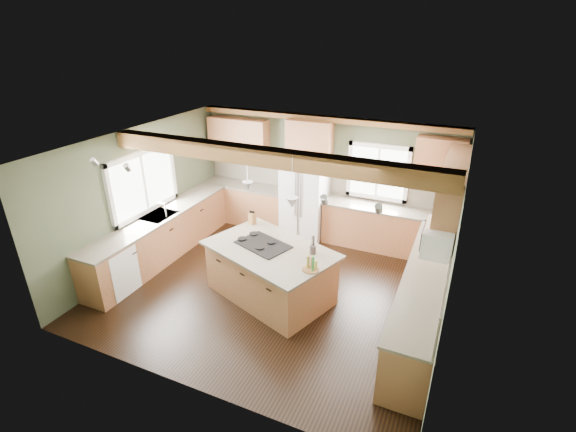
% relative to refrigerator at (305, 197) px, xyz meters
% --- Properties ---
extents(floor, '(5.60, 5.60, 0.00)m').
position_rel_refrigerator_xyz_m(floor, '(0.30, -2.12, -0.90)').
color(floor, black).
rests_on(floor, ground).
extents(ceiling, '(5.60, 5.60, 0.00)m').
position_rel_refrigerator_xyz_m(ceiling, '(0.30, -2.12, 1.70)').
color(ceiling, silver).
rests_on(ceiling, wall_back).
extents(wall_back, '(5.60, 0.00, 5.60)m').
position_rel_refrigerator_xyz_m(wall_back, '(0.30, 0.38, 0.40)').
color(wall_back, '#424C36').
rests_on(wall_back, ground).
extents(wall_left, '(0.00, 5.00, 5.00)m').
position_rel_refrigerator_xyz_m(wall_left, '(-2.50, -2.12, 0.40)').
color(wall_left, '#424C36').
rests_on(wall_left, ground).
extents(wall_right, '(0.00, 5.00, 5.00)m').
position_rel_refrigerator_xyz_m(wall_right, '(3.10, -2.12, 0.40)').
color(wall_right, '#424C36').
rests_on(wall_right, ground).
extents(ceiling_beam, '(5.55, 0.26, 0.26)m').
position_rel_refrigerator_xyz_m(ceiling_beam, '(0.30, -2.38, 1.57)').
color(ceiling_beam, brown).
rests_on(ceiling_beam, ceiling).
extents(soffit_trim, '(5.55, 0.20, 0.10)m').
position_rel_refrigerator_xyz_m(soffit_trim, '(0.30, 0.28, 1.64)').
color(soffit_trim, brown).
rests_on(soffit_trim, ceiling).
extents(backsplash_back, '(5.58, 0.03, 0.58)m').
position_rel_refrigerator_xyz_m(backsplash_back, '(0.30, 0.36, 0.31)').
color(backsplash_back, brown).
rests_on(backsplash_back, wall_back).
extents(backsplash_right, '(0.03, 3.70, 0.58)m').
position_rel_refrigerator_xyz_m(backsplash_right, '(3.08, -2.07, 0.31)').
color(backsplash_right, brown).
rests_on(backsplash_right, wall_right).
extents(base_cab_back_left, '(2.02, 0.60, 0.88)m').
position_rel_refrigerator_xyz_m(base_cab_back_left, '(-1.49, 0.08, -0.46)').
color(base_cab_back_left, brown).
rests_on(base_cab_back_left, floor).
extents(counter_back_left, '(2.06, 0.64, 0.04)m').
position_rel_refrigerator_xyz_m(counter_back_left, '(-1.49, 0.08, 0.00)').
color(counter_back_left, brown).
rests_on(counter_back_left, base_cab_back_left).
extents(base_cab_back_right, '(2.62, 0.60, 0.88)m').
position_rel_refrigerator_xyz_m(base_cab_back_right, '(1.79, 0.08, -0.46)').
color(base_cab_back_right, brown).
rests_on(base_cab_back_right, floor).
extents(counter_back_right, '(2.66, 0.64, 0.04)m').
position_rel_refrigerator_xyz_m(counter_back_right, '(1.79, 0.08, 0.00)').
color(counter_back_right, brown).
rests_on(counter_back_right, base_cab_back_right).
extents(base_cab_left, '(0.60, 3.70, 0.88)m').
position_rel_refrigerator_xyz_m(base_cab_left, '(-2.20, -2.07, -0.46)').
color(base_cab_left, brown).
rests_on(base_cab_left, floor).
extents(counter_left, '(0.64, 3.74, 0.04)m').
position_rel_refrigerator_xyz_m(counter_left, '(-2.20, -2.07, 0.00)').
color(counter_left, brown).
rests_on(counter_left, base_cab_left).
extents(base_cab_right, '(0.60, 3.70, 0.88)m').
position_rel_refrigerator_xyz_m(base_cab_right, '(2.80, -2.07, -0.46)').
color(base_cab_right, brown).
rests_on(base_cab_right, floor).
extents(counter_right, '(0.64, 3.74, 0.04)m').
position_rel_refrigerator_xyz_m(counter_right, '(2.80, -2.07, 0.00)').
color(counter_right, brown).
rests_on(counter_right, base_cab_right).
extents(upper_cab_back_left, '(1.40, 0.35, 0.90)m').
position_rel_refrigerator_xyz_m(upper_cab_back_left, '(-1.69, 0.21, 1.05)').
color(upper_cab_back_left, brown).
rests_on(upper_cab_back_left, wall_back).
extents(upper_cab_over_fridge, '(0.96, 0.35, 0.70)m').
position_rel_refrigerator_xyz_m(upper_cab_over_fridge, '(-0.00, 0.21, 1.25)').
color(upper_cab_over_fridge, brown).
rests_on(upper_cab_over_fridge, wall_back).
extents(upper_cab_right, '(0.35, 2.20, 0.90)m').
position_rel_refrigerator_xyz_m(upper_cab_right, '(2.92, -1.22, 1.05)').
color(upper_cab_right, brown).
rests_on(upper_cab_right, wall_right).
extents(upper_cab_back_corner, '(0.90, 0.35, 0.90)m').
position_rel_refrigerator_xyz_m(upper_cab_back_corner, '(2.60, 0.21, 1.05)').
color(upper_cab_back_corner, brown).
rests_on(upper_cab_back_corner, wall_back).
extents(window_left, '(0.04, 1.60, 1.05)m').
position_rel_refrigerator_xyz_m(window_left, '(-2.48, -2.07, 0.65)').
color(window_left, white).
rests_on(window_left, wall_left).
extents(window_back, '(1.10, 0.04, 1.00)m').
position_rel_refrigerator_xyz_m(window_back, '(1.45, 0.36, 0.65)').
color(window_back, white).
rests_on(window_back, wall_back).
extents(sink, '(0.50, 0.65, 0.03)m').
position_rel_refrigerator_xyz_m(sink, '(-2.20, -2.07, 0.01)').
color(sink, '#262628').
rests_on(sink, counter_left).
extents(faucet, '(0.02, 0.02, 0.28)m').
position_rel_refrigerator_xyz_m(faucet, '(-2.02, -2.07, 0.15)').
color(faucet, '#B2B2B7').
rests_on(faucet, sink).
extents(dishwasher, '(0.60, 0.60, 0.84)m').
position_rel_refrigerator_xyz_m(dishwasher, '(-2.19, -3.37, -0.47)').
color(dishwasher, white).
rests_on(dishwasher, floor).
extents(oven, '(0.60, 0.72, 0.84)m').
position_rel_refrigerator_xyz_m(oven, '(2.79, -3.37, -0.47)').
color(oven, white).
rests_on(oven, floor).
extents(microwave, '(0.40, 0.70, 0.38)m').
position_rel_refrigerator_xyz_m(microwave, '(2.88, -2.17, 0.65)').
color(microwave, white).
rests_on(microwave, wall_right).
extents(pendant_left, '(0.18, 0.18, 0.16)m').
position_rel_refrigerator_xyz_m(pendant_left, '(-0.12, -2.21, 0.98)').
color(pendant_left, '#B2B2B7').
rests_on(pendant_left, ceiling).
extents(pendant_right, '(0.18, 0.18, 0.16)m').
position_rel_refrigerator_xyz_m(pendant_right, '(0.81, -2.55, 0.98)').
color(pendant_right, '#B2B2B7').
rests_on(pendant_right, ceiling).
extents(refrigerator, '(0.90, 0.74, 1.80)m').
position_rel_refrigerator_xyz_m(refrigerator, '(0.00, 0.00, 0.00)').
color(refrigerator, white).
rests_on(refrigerator, floor).
extents(island, '(2.27, 1.80, 0.88)m').
position_rel_refrigerator_xyz_m(island, '(0.34, -2.38, -0.46)').
color(island, brown).
rests_on(island, floor).
extents(island_top, '(2.43, 1.97, 0.04)m').
position_rel_refrigerator_xyz_m(island_top, '(0.34, -2.38, 0.00)').
color(island_top, brown).
rests_on(island_top, island).
extents(cooktop, '(1.00, 0.83, 0.02)m').
position_rel_refrigerator_xyz_m(cooktop, '(0.19, -2.32, 0.03)').
color(cooktop, black).
rests_on(cooktop, island_top).
extents(knife_block, '(0.16, 0.14, 0.21)m').
position_rel_refrigerator_xyz_m(knife_block, '(-0.37, -1.67, 0.13)').
color(knife_block, brown).
rests_on(knife_block, island_top).
extents(utensil_crock, '(0.12, 0.12, 0.14)m').
position_rel_refrigerator_xyz_m(utensil_crock, '(1.04, -2.24, 0.09)').
color(utensil_crock, '#372E2C').
rests_on(utensil_crock, island_top).
extents(bottle_tray, '(0.31, 0.31, 0.24)m').
position_rel_refrigerator_xyz_m(bottle_tray, '(1.19, -2.72, 0.14)').
color(bottle_tray, brown).
rests_on(bottle_tray, island_top).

